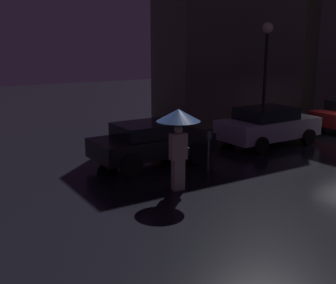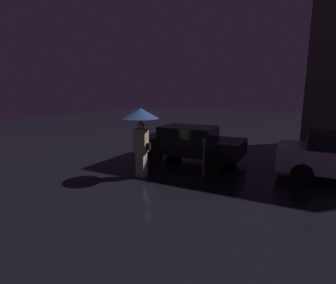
{
  "view_description": "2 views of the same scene",
  "coord_description": "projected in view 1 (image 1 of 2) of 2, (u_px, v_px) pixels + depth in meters",
  "views": [
    {
      "loc": [
        -15.44,
        -9.95,
        3.87
      ],
      "look_at": [
        -9.24,
        -0.08,
        1.1
      ],
      "focal_mm": 45.0,
      "sensor_mm": 36.0,
      "label": 1
    },
    {
      "loc": [
        -5.0,
        -7.74,
        2.68
      ],
      "look_at": [
        -9.18,
        0.2,
        0.96
      ],
      "focal_mm": 28.0,
      "sensor_mm": 36.0,
      "label": 2
    }
  ],
  "objects": [
    {
      "name": "building_facade_right",
      "position": [
        334.0,
        19.0,
        24.5
      ],
      "size": [
        6.01,
        3.0,
        10.37
      ],
      "color": "#564C47",
      "rests_on": "ground"
    },
    {
      "name": "parked_car_black",
      "position": [
        151.0,
        142.0,
        13.59
      ],
      "size": [
        3.95,
        1.95,
        1.37
      ],
      "rotation": [
        0.0,
        0.0,
        0.02
      ],
      "color": "black",
      "rests_on": "ground"
    },
    {
      "name": "building_facade_left",
      "position": [
        231.0,
        24.0,
        20.58
      ],
      "size": [
        7.32,
        3.0,
        9.5
      ],
      "color": "#564C47",
      "rests_on": "ground"
    },
    {
      "name": "pedestrian_with_umbrella",
      "position": [
        178.0,
        126.0,
        10.94
      ],
      "size": [
        1.15,
        1.15,
        2.19
      ],
      "rotation": [
        0.0,
        0.0,
        3.04
      ],
      "color": "beige",
      "rests_on": "ground"
    },
    {
      "name": "parked_car_silver",
      "position": [
        268.0,
        125.0,
        16.19
      ],
      "size": [
        4.07,
        2.01,
        1.46
      ],
      "rotation": [
        0.0,
        0.0,
        0.02
      ],
      "color": "#B7B7BF",
      "rests_on": "ground"
    },
    {
      "name": "parking_meter",
      "position": [
        209.0,
        146.0,
        12.84
      ],
      "size": [
        0.12,
        0.1,
        1.25
      ],
      "color": "#4C5154",
      "rests_on": "ground"
    },
    {
      "name": "street_lamp_near",
      "position": [
        266.0,
        52.0,
        18.31
      ],
      "size": [
        0.47,
        0.47,
        4.72
      ],
      "color": "black",
      "rests_on": "ground"
    }
  ]
}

